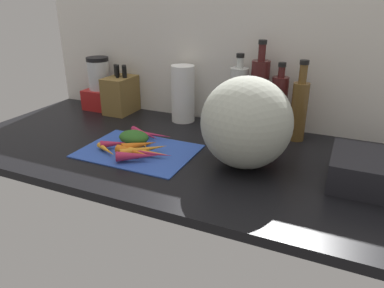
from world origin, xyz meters
TOP-DOWN VIEW (x-y plane):
  - ground_plane at (0.00, 0.00)cm, footprint 170.00×80.00cm
  - wall_back at (0.00, 38.50)cm, footprint 170.00×3.00cm
  - cutting_board at (-10.63, -9.01)cm, footprint 41.21×29.74cm
  - carrot_0 at (-15.23, 3.36)cm, footprint 15.79×8.07cm
  - carrot_1 at (-5.77, -17.32)cm, footprint 14.02×9.80cm
  - carrot_2 at (-3.70, -12.60)cm, footprint 16.50×5.52cm
  - carrot_3 at (-4.71, -12.06)cm, footprint 14.55×4.59cm
  - carrot_4 at (-6.63, -11.23)cm, footprint 14.04×15.05cm
  - carrot_5 at (-9.08, -14.86)cm, footprint 12.83×3.40cm
  - carrot_6 at (-10.11, -8.79)cm, footprint 11.17×12.28cm
  - carrot_7 at (-19.59, -10.82)cm, footprint 10.17×8.42cm
  - carrot_8 at (-12.53, 3.90)cm, footprint 17.45×3.88cm
  - carrot_9 at (-11.78, -4.77)cm, footprint 12.45×11.83cm
  - carrot_10 at (-19.58, -15.96)cm, footprint 11.31×7.09cm
  - carrot_greens_pile at (-15.25, -4.60)cm, footprint 11.88×9.14cm
  - winter_squash at (28.05, -3.78)cm, footprint 29.87×29.06cm
  - knife_block at (-43.61, 28.40)cm, footprint 11.50×16.58cm
  - blender_appliance at (-56.95, 29.99)cm, footprint 13.96×13.96cm
  - paper_towel_roll at (-10.79, 29.50)cm, footprint 10.40×10.40cm
  - bottle_0 at (14.86, 29.54)cm, footprint 7.50×7.50cm
  - bottle_1 at (23.19, 30.73)cm, footprint 7.43×7.43cm
  - bottle_2 at (31.83, 28.87)cm, footprint 6.49×6.49cm
  - bottle_3 at (40.12, 27.23)cm, footprint 6.25×6.25cm
  - dish_rack at (67.07, -1.28)cm, footprint 24.13×23.48cm

SIDE VIEW (x-z plane):
  - ground_plane at x=0.00cm, z-range -3.00..0.00cm
  - cutting_board at x=-10.63cm, z-range 0.00..0.80cm
  - carrot_10 at x=-19.58cm, z-range 0.80..2.85cm
  - carrot_8 at x=-12.53cm, z-range 0.80..3.01cm
  - carrot_2 at x=-3.70cm, z-range 0.80..3.06cm
  - carrot_0 at x=-15.23cm, z-range 0.80..3.15cm
  - carrot_3 at x=-4.71cm, z-range 0.80..3.19cm
  - carrot_7 at x=-19.59cm, z-range 0.80..3.77cm
  - carrot_9 at x=-11.78cm, z-range 0.80..3.78cm
  - carrot_4 at x=-6.63cm, z-range 0.80..4.00cm
  - carrot_5 at x=-9.08cm, z-range 0.80..4.14cm
  - carrot_1 at x=-5.77cm, z-range 0.80..4.34cm
  - carrot_6 at x=-10.11cm, z-range 0.80..4.37cm
  - carrot_greens_pile at x=-15.25cm, z-range 0.80..5.82cm
  - dish_rack at x=67.07cm, z-range 0.00..9.23cm
  - knife_block at x=-43.61cm, z-range -2.43..20.47cm
  - blender_appliance at x=-56.95cm, z-range -1.78..23.78cm
  - paper_towel_roll at x=-10.79cm, z-range 0.00..25.13cm
  - bottle_2 at x=31.83cm, z-range -2.21..27.39cm
  - bottle_3 at x=40.12cm, z-range -2.94..28.39cm
  - bottle_0 at x=14.86cm, z-range -2.37..29.46cm
  - winter_squash at x=28.05cm, z-range 0.00..30.24cm
  - bottle_1 at x=23.19cm, z-range -3.16..34.16cm
  - wall_back at x=0.00cm, z-range 0.00..60.00cm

